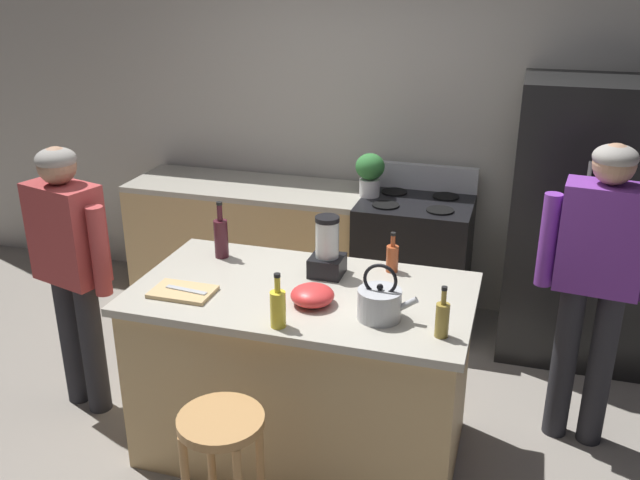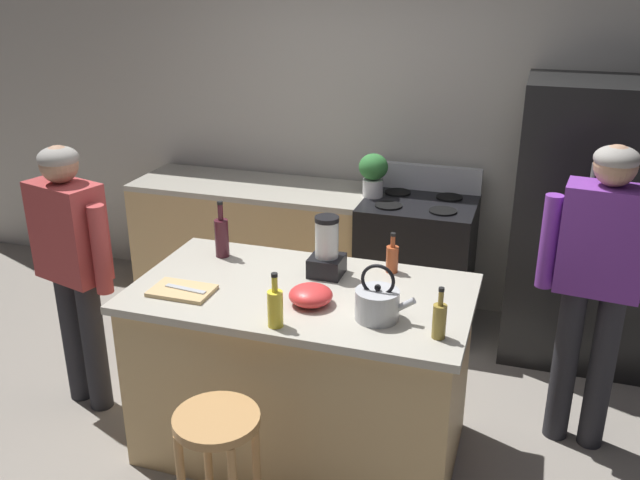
# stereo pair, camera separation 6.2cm
# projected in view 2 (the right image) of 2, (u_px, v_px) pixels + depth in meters

# --- Properties ---
(ground_plane) EXTENTS (14.00, 14.00, 0.00)m
(ground_plane) POSITION_uv_depth(u_px,v_px,m) (303.00, 444.00, 3.75)
(ground_plane) COLOR gray
(back_wall) EXTENTS (8.00, 0.10, 2.70)m
(back_wall) POSITION_uv_depth(u_px,v_px,m) (390.00, 124.00, 4.97)
(back_wall) COLOR #BCB7AD
(back_wall) RESTS_ON ground_plane
(kitchen_island) EXTENTS (1.67, 0.93, 0.93)m
(kitchen_island) POSITION_uv_depth(u_px,v_px,m) (302.00, 370.00, 3.58)
(kitchen_island) COLOR tan
(kitchen_island) RESTS_ON ground_plane
(back_counter_run) EXTENTS (2.00, 0.64, 0.93)m
(back_counter_run) POSITION_uv_depth(u_px,v_px,m) (270.00, 245.00, 5.18)
(back_counter_run) COLOR tan
(back_counter_run) RESTS_ON ground_plane
(refrigerator) EXTENTS (0.90, 0.73, 1.79)m
(refrigerator) POSITION_uv_depth(u_px,v_px,m) (587.00, 224.00, 4.35)
(refrigerator) COLOR black
(refrigerator) RESTS_ON ground_plane
(stove_range) EXTENTS (0.76, 0.65, 1.11)m
(stove_range) POSITION_uv_depth(u_px,v_px,m) (416.00, 263.00, 4.83)
(stove_range) COLOR black
(stove_range) RESTS_ON ground_plane
(person_by_island_left) EXTENTS (0.59, 0.32, 1.55)m
(person_by_island_left) POSITION_uv_depth(u_px,v_px,m) (72.00, 256.00, 3.78)
(person_by_island_left) COLOR #26262B
(person_by_island_left) RESTS_ON ground_plane
(person_by_sink_right) EXTENTS (0.60, 0.26, 1.64)m
(person_by_sink_right) POSITION_uv_depth(u_px,v_px,m) (598.00, 272.00, 3.43)
(person_by_sink_right) COLOR #26262B
(person_by_sink_right) RESTS_ON ground_plane
(bar_stool) EXTENTS (0.36, 0.36, 0.71)m
(bar_stool) POSITION_uv_depth(u_px,v_px,m) (218.00, 448.00, 2.87)
(bar_stool) COLOR #B7844C
(bar_stool) RESTS_ON ground_plane
(potted_plant) EXTENTS (0.20, 0.20, 0.30)m
(potted_plant) POSITION_uv_depth(u_px,v_px,m) (373.00, 172.00, 4.72)
(potted_plant) COLOR silver
(potted_plant) RESTS_ON back_counter_run
(blender_appliance) EXTENTS (0.17, 0.17, 0.32)m
(blender_appliance) POSITION_uv_depth(u_px,v_px,m) (327.00, 251.00, 3.52)
(blender_appliance) COLOR black
(blender_appliance) RESTS_ON kitchen_island
(bottle_cooking_sauce) EXTENTS (0.06, 0.06, 0.22)m
(bottle_cooking_sauce) POSITION_uv_depth(u_px,v_px,m) (392.00, 258.00, 3.58)
(bottle_cooking_sauce) COLOR #B24C26
(bottle_cooking_sauce) RESTS_ON kitchen_island
(bottle_soda) EXTENTS (0.07, 0.07, 0.26)m
(bottle_soda) POSITION_uv_depth(u_px,v_px,m) (275.00, 307.00, 3.03)
(bottle_soda) COLOR yellow
(bottle_soda) RESTS_ON kitchen_island
(bottle_wine) EXTENTS (0.08, 0.08, 0.32)m
(bottle_wine) POSITION_uv_depth(u_px,v_px,m) (222.00, 236.00, 3.76)
(bottle_wine) COLOR #471923
(bottle_wine) RESTS_ON kitchen_island
(bottle_vinegar) EXTENTS (0.06, 0.06, 0.24)m
(bottle_vinegar) POSITION_uv_depth(u_px,v_px,m) (439.00, 320.00, 2.94)
(bottle_vinegar) COLOR olive
(bottle_vinegar) RESTS_ON kitchen_island
(mixing_bowl) EXTENTS (0.21, 0.21, 0.09)m
(mixing_bowl) POSITION_uv_depth(u_px,v_px,m) (311.00, 295.00, 3.24)
(mixing_bowl) COLOR red
(mixing_bowl) RESTS_ON kitchen_island
(tea_kettle) EXTENTS (0.28, 0.20, 0.27)m
(tea_kettle) POSITION_uv_depth(u_px,v_px,m) (378.00, 303.00, 3.10)
(tea_kettle) COLOR #B7BABF
(tea_kettle) RESTS_ON kitchen_island
(cutting_board) EXTENTS (0.30, 0.20, 0.02)m
(cutting_board) POSITION_uv_depth(u_px,v_px,m) (182.00, 291.00, 3.37)
(cutting_board) COLOR tan
(cutting_board) RESTS_ON kitchen_island
(chef_knife) EXTENTS (0.22, 0.05, 0.01)m
(chef_knife) POSITION_uv_depth(u_px,v_px,m) (186.00, 289.00, 3.36)
(chef_knife) COLOR #B7BABF
(chef_knife) RESTS_ON cutting_board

